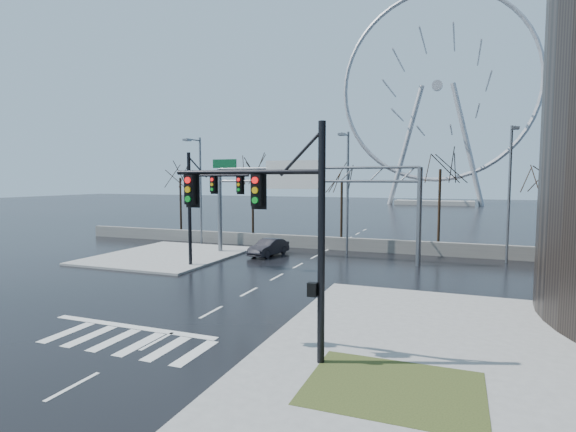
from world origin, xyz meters
The scene contains 18 objects.
ground centered at (0.00, 0.00, 0.00)m, with size 260.00×260.00×0.00m, color black.
sidewalk_right_ext centered at (10.00, 2.00, 0.07)m, with size 12.00×10.00×0.15m, color gray.
sidewalk_far centered at (-11.00, 12.00, 0.07)m, with size 10.00×12.00×0.15m, color gray.
grass_strip centered at (9.00, -5.00, 0.15)m, with size 5.00×4.00×0.02m, color #323C19.
barrier_wall centered at (0.00, 20.00, 0.55)m, with size 52.00×0.50×1.10m, color slate.
signal_mast_near centered at (5.14, -4.04, 4.87)m, with size 5.52×0.41×8.00m.
signal_mast_far centered at (-5.87, 8.96, 4.83)m, with size 4.72×0.41×8.00m.
sign_gantry centered at (-0.38, 14.96, 5.18)m, with size 16.36×0.40×7.60m.
streetlight_left centered at (-12.00, 18.16, 5.89)m, with size 0.50×2.55×10.00m.
streetlight_mid centered at (2.00, 18.16, 5.89)m, with size 0.50×2.55×10.00m.
streetlight_right centered at (14.00, 18.16, 5.89)m, with size 0.50×2.55×10.00m.
tree_far_left centered at (-18.00, 24.00, 5.57)m, with size 3.50×3.50×7.00m.
tree_left centered at (-9.00, 23.50, 5.98)m, with size 3.75×3.75×7.50m.
tree_center centered at (0.00, 24.50, 5.17)m, with size 3.25×3.25×6.50m.
tree_right centered at (9.00, 23.50, 6.22)m, with size 3.90×3.90×7.80m.
tree_far_right centered at (17.00, 24.00, 5.41)m, with size 3.40×3.40×6.80m.
ferris_wheel centered at (5.00, 95.00, 26.13)m, with size 45.00×6.00×50.91m.
car centered at (-3.63, 15.12, 0.67)m, with size 1.43×4.09×1.35m, color black.
Camera 1 is at (10.61, -17.77, 6.18)m, focal length 28.00 mm.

